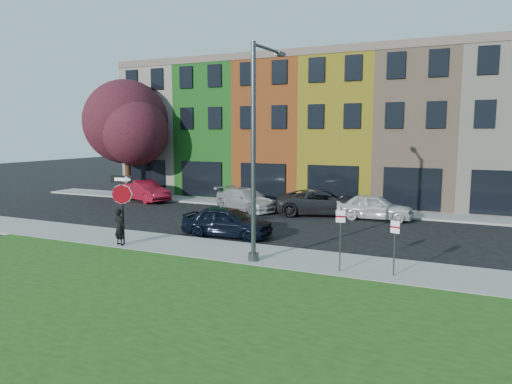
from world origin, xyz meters
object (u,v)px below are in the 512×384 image
at_px(stop_sign, 122,195).
at_px(street_lamp, 256,153).
at_px(man, 120,227).
at_px(sedan_near, 227,222).

relative_size(stop_sign, street_lamp, 0.37).
height_order(man, sedan_near, man).
distance_m(stop_sign, man, 1.36).
bearing_deg(stop_sign, sedan_near, 38.88).
distance_m(stop_sign, sedan_near, 5.02).
relative_size(stop_sign, sedan_near, 0.68).
bearing_deg(man, stop_sign, -78.97).
height_order(stop_sign, man, stop_sign).
height_order(sedan_near, street_lamp, street_lamp).
bearing_deg(sedan_near, stop_sign, 134.00).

